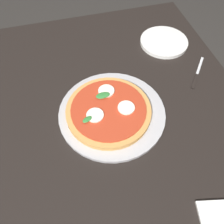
{
  "coord_description": "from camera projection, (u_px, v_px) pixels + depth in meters",
  "views": [
    {
      "loc": [
        -0.36,
        0.08,
        1.32
      ],
      "look_at": [
        0.05,
        -0.04,
        0.71
      ],
      "focal_mm": 37.38,
      "sensor_mm": 36.0,
      "label": 1
    }
  ],
  "objects": [
    {
      "name": "dining_table",
      "position": [
        106.0,
        143.0,
        0.8
      ],
      "size": [
        1.2,
        0.98,
        0.7
      ],
      "color": "black",
      "rests_on": "ground_plane"
    },
    {
      "name": "pizza",
      "position": [
        109.0,
        110.0,
        0.73
      ],
      "size": [
        0.27,
        0.27,
        0.03
      ],
      "color": "tan",
      "rests_on": "serving_tray"
    },
    {
      "name": "knife",
      "position": [
        196.0,
        76.0,
        0.84
      ],
      "size": [
        0.14,
        0.12,
        0.01
      ],
      "color": "black",
      "rests_on": "dining_table"
    },
    {
      "name": "serving_tray",
      "position": [
        112.0,
        113.0,
        0.74
      ],
      "size": [
        0.34,
        0.34,
        0.01
      ],
      "primitive_type": "cylinder",
      "color": "#B2B2B7",
      "rests_on": "dining_table"
    },
    {
      "name": "ground_plane",
      "position": [
        108.0,
        193.0,
        1.3
      ],
      "size": [
        6.0,
        6.0,
        0.0
      ],
      "primitive_type": "plane",
      "color": "#2D2B28"
    },
    {
      "name": "plate_white",
      "position": [
        164.0,
        42.0,
        0.94
      ],
      "size": [
        0.19,
        0.19,
        0.01
      ],
      "primitive_type": "cylinder",
      "color": "white",
      "rests_on": "dining_table"
    }
  ]
}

